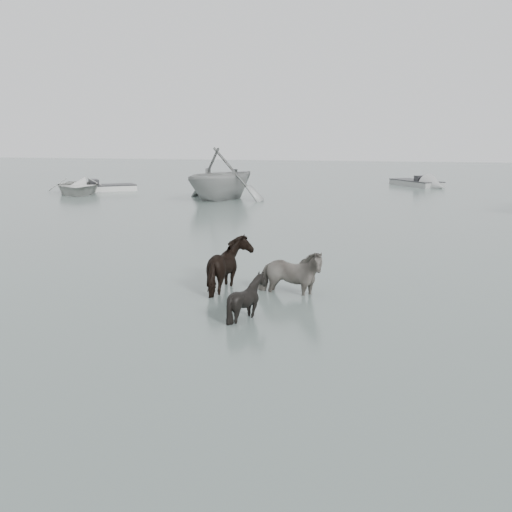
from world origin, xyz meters
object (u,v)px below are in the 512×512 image
pony_black (247,292)px  rowboat_lead (78,184)px  pony_pinto (289,265)px  pony_dark (231,258)px

pony_black → rowboat_lead: (-16.43, 23.39, -0.01)m
rowboat_lead → pony_pinto: bearing=-77.3°
rowboat_lead → pony_dark: bearing=-79.6°
pony_pinto → pony_dark: size_ratio=1.10×
pony_black → rowboat_lead: bearing=10.1°
pony_pinto → pony_black: pony_pinto is taller
pony_dark → rowboat_lead: 26.24m
pony_dark → rowboat_lead: pony_dark is taller
pony_pinto → pony_dark: (-1.43, 0.15, 0.05)m
rowboat_lead → pony_black: bearing=-80.7°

